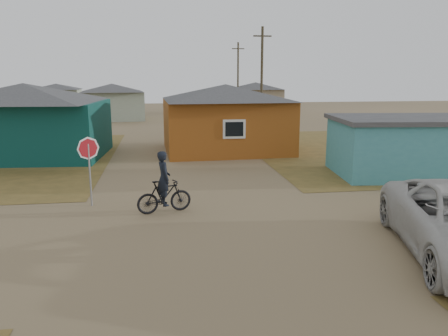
{
  "coord_description": "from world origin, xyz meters",
  "views": [
    {
      "loc": [
        -1.31,
        -11.42,
        4.4
      ],
      "look_at": [
        0.8,
        3.0,
        1.3
      ],
      "focal_mm": 35.0,
      "sensor_mm": 36.0,
      "label": 1
    }
  ],
  "objects": [
    {
      "name": "shed_turquoise",
      "position": [
        9.5,
        6.5,
        1.31
      ],
      "size": [
        6.71,
        4.93,
        2.6
      ],
      "color": "teal",
      "rests_on": "ground"
    },
    {
      "name": "house_teal",
      "position": [
        -8.5,
        13.5,
        2.05
      ],
      "size": [
        8.93,
        7.08,
        4.0
      ],
      "color": "#0A3934",
      "rests_on": "ground"
    },
    {
      "name": "grass_ne",
      "position": [
        14.0,
        13.0,
        0.01
      ],
      "size": [
        20.0,
        18.0,
        0.0
      ],
      "primitive_type": "cube",
      "color": "brown",
      "rests_on": "ground"
    },
    {
      "name": "house_pale_north",
      "position": [
        -14.0,
        46.0,
        1.75
      ],
      "size": [
        6.28,
        5.81,
        3.4
      ],
      "color": "gray",
      "rests_on": "ground"
    },
    {
      "name": "stop_sign",
      "position": [
        -3.74,
        3.53,
        1.77
      ],
      "size": [
        0.78,
        0.17,
        2.39
      ],
      "color": "gray",
      "rests_on": "ground"
    },
    {
      "name": "utility_pole_near",
      "position": [
        6.5,
        22.0,
        4.14
      ],
      "size": [
        1.4,
        0.2,
        8.0
      ],
      "color": "#423A28",
      "rests_on": "ground"
    },
    {
      "name": "ground",
      "position": [
        0.0,
        0.0,
        0.0
      ],
      "size": [
        120.0,
        120.0,
        0.0
      ],
      "primitive_type": "plane",
      "color": "olive"
    },
    {
      "name": "utility_pole_far",
      "position": [
        7.5,
        38.0,
        4.14
      ],
      "size": [
        1.4,
        0.2,
        8.0
      ],
      "color": "#423A28",
      "rests_on": "ground"
    },
    {
      "name": "house_pale_west",
      "position": [
        -6.0,
        34.0,
        1.86
      ],
      "size": [
        7.04,
        6.15,
        3.6
      ],
      "color": "gray",
      "rests_on": "ground"
    },
    {
      "name": "house_yellow",
      "position": [
        2.5,
        14.0,
        2.0
      ],
      "size": [
        7.72,
        6.76,
        3.9
      ],
      "color": "#8E4915",
      "rests_on": "ground"
    },
    {
      "name": "cyclist",
      "position": [
        -1.26,
        2.41,
        0.74
      ],
      "size": [
        1.87,
        0.94,
        2.04
      ],
      "color": "black",
      "rests_on": "ground"
    },
    {
      "name": "house_beige_east",
      "position": [
        10.0,
        40.0,
        1.86
      ],
      "size": [
        6.95,
        6.05,
        3.6
      ],
      "color": "tan",
      "rests_on": "ground"
    }
  ]
}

